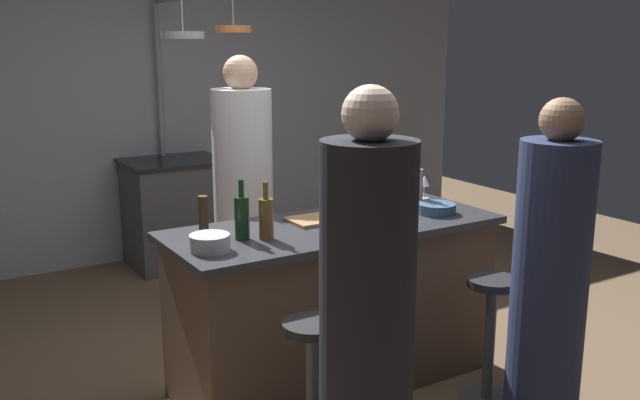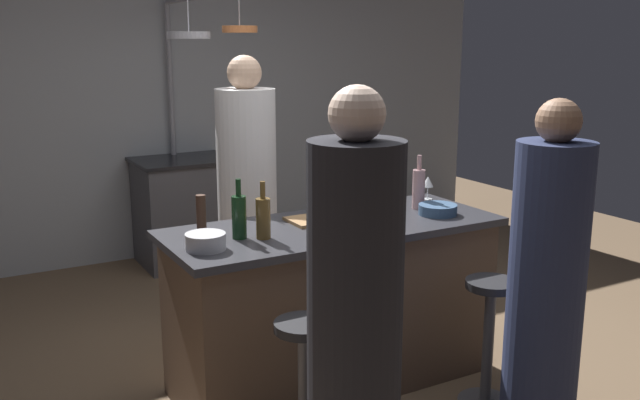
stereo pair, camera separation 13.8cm
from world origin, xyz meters
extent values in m
plane|color=brown|center=(0.00, 0.00, 0.00)|extent=(9.00, 9.00, 0.00)
cube|color=#9EA3A8|center=(0.00, 2.85, 1.30)|extent=(6.40, 0.16, 2.60)
cube|color=brown|center=(0.00, 0.00, 0.43)|extent=(1.72, 0.66, 0.86)
cube|color=#2D2D33|center=(0.00, 0.00, 0.88)|extent=(1.80, 0.72, 0.04)
cube|color=#47474C|center=(0.00, 2.45, 0.43)|extent=(0.76, 0.60, 0.86)
cube|color=black|center=(0.00, 2.45, 0.88)|extent=(0.80, 0.64, 0.03)
cylinder|color=white|center=(-0.11, 0.90, 0.78)|extent=(0.37, 0.37, 1.56)
sphere|color=#D8AD8C|center=(-0.11, 0.90, 1.66)|extent=(0.21, 0.21, 0.21)
cylinder|color=#4C4C51|center=(-0.51, -0.62, 0.33)|extent=(0.06, 0.06, 0.62)
cylinder|color=black|center=(-0.51, -0.62, 0.66)|extent=(0.26, 0.26, 0.04)
cylinder|color=black|center=(-0.51, -1.01, 0.75)|extent=(0.36, 0.36, 1.51)
sphere|color=beige|center=(-0.51, -1.01, 1.60)|extent=(0.21, 0.21, 0.21)
cylinder|color=#4C4C51|center=(0.55, -0.62, 0.01)|extent=(0.28, 0.28, 0.02)
cylinder|color=#4C4C51|center=(0.55, -0.62, 0.33)|extent=(0.06, 0.06, 0.62)
cylinder|color=black|center=(0.55, -0.62, 0.66)|extent=(0.26, 0.26, 0.04)
cylinder|color=#262D4C|center=(0.52, -0.99, 0.71)|extent=(0.34, 0.34, 1.43)
sphere|color=#8C664C|center=(0.52, -0.99, 1.51)|extent=(0.19, 0.19, 0.19)
cylinder|color=gray|center=(0.00, 2.70, 1.07)|extent=(0.04, 0.04, 2.15)
cylinder|color=gray|center=(-0.30, 1.32, 1.88)|extent=(0.27, 0.27, 0.04)
cylinder|color=gray|center=(-0.30, 1.32, 2.01)|extent=(0.01, 0.01, 0.27)
cylinder|color=#B26638|center=(0.05, 1.32, 1.92)|extent=(0.23, 0.23, 0.04)
cylinder|color=gray|center=(0.05, 1.32, 2.03)|extent=(0.01, 0.01, 0.23)
cube|color=#997047|center=(-0.04, 0.10, 0.91)|extent=(0.32, 0.22, 0.02)
cylinder|color=#382319|center=(-0.69, 0.11, 1.01)|extent=(0.05, 0.05, 0.21)
cylinder|color=brown|center=(-0.44, -0.07, 1.00)|extent=(0.07, 0.07, 0.20)
cylinder|color=brown|center=(-0.44, -0.07, 1.14)|extent=(0.03, 0.03, 0.08)
cylinder|color=#143319|center=(-0.54, -0.01, 1.01)|extent=(0.07, 0.07, 0.21)
cylinder|color=#143319|center=(-0.54, -0.01, 1.15)|extent=(0.03, 0.03, 0.08)
cylinder|color=#B78C8E|center=(0.60, 0.06, 1.01)|extent=(0.07, 0.07, 0.23)
cylinder|color=#B78C8E|center=(0.60, 0.06, 1.17)|extent=(0.03, 0.03, 0.08)
cylinder|color=silver|center=(0.46, 0.13, 0.90)|extent=(0.06, 0.06, 0.01)
cylinder|color=silver|center=(0.46, 0.13, 0.94)|extent=(0.01, 0.01, 0.07)
cone|color=silver|center=(0.46, 0.13, 1.01)|extent=(0.07, 0.07, 0.06)
cylinder|color=silver|center=(-0.12, -0.15, 0.90)|extent=(0.06, 0.06, 0.01)
cylinder|color=silver|center=(-0.12, -0.15, 0.94)|extent=(0.01, 0.01, 0.07)
cone|color=silver|center=(-0.12, -0.15, 1.01)|extent=(0.07, 0.07, 0.06)
cylinder|color=silver|center=(0.79, 0.22, 0.90)|extent=(0.06, 0.06, 0.01)
cylinder|color=silver|center=(0.79, 0.22, 0.94)|extent=(0.01, 0.01, 0.07)
cone|color=silver|center=(0.79, 0.22, 1.01)|extent=(0.07, 0.07, 0.06)
cylinder|color=#334C6B|center=(0.61, -0.11, 0.93)|extent=(0.21, 0.21, 0.06)
cylinder|color=brown|center=(0.25, 0.21, 0.94)|extent=(0.18, 0.18, 0.08)
cylinder|color=#B7B7BC|center=(-0.75, -0.11, 0.94)|extent=(0.19, 0.19, 0.08)
camera|label=1|loc=(-1.94, -3.00, 1.85)|focal=39.24mm
camera|label=2|loc=(-1.82, -3.07, 1.85)|focal=39.24mm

